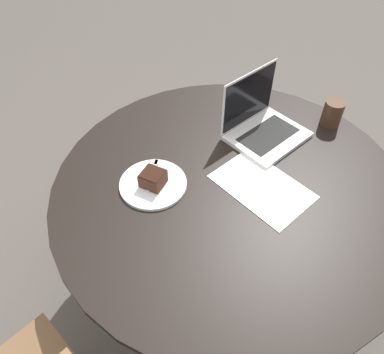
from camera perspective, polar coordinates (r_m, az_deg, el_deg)
ground_plane at (r=2.00m, az=4.30°, el=-15.03°), size 12.00×12.00×0.00m
dining_table at (r=1.49m, az=5.59°, el=-3.85°), size 1.33×1.33×0.72m
paper_document at (r=1.41m, az=10.62°, el=-1.42°), size 0.40×0.33×0.00m
plate at (r=1.40m, az=-5.94°, el=-1.06°), size 0.25×0.25×0.01m
cake_slice at (r=1.37m, az=-5.97°, el=-0.21°), size 0.11×0.11×0.06m
fork at (r=1.43m, az=-5.93°, el=0.78°), size 0.15×0.11×0.00m
coffee_glass at (r=1.73m, az=20.62°, el=9.10°), size 0.08×0.08×0.11m
laptop at (r=1.60m, az=10.69°, el=7.70°), size 0.33×0.37×0.26m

